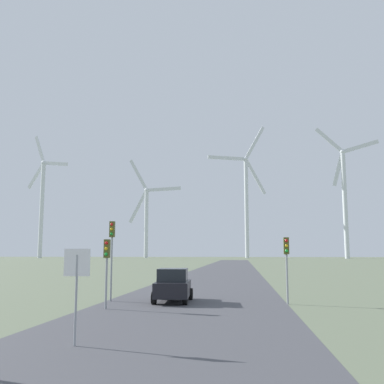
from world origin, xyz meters
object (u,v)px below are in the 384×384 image
(car_approaching, at_px, (173,285))
(wind_turbine_right, at_px, (345,194))
(traffic_light_post_near_right, at_px, (287,255))
(wind_turbine_far_left, at_px, (42,200))
(wind_turbine_center, at_px, (246,197))
(traffic_light_post_near_left, at_px, (107,258))
(traffic_light_post_mid_left, at_px, (112,243))
(stop_sign_near, at_px, (77,277))
(wind_turbine_left, at_px, (146,214))

(car_approaching, distance_m, wind_turbine_right, 202.41)
(traffic_light_post_near_right, height_order, wind_turbine_far_left, wind_turbine_far_left)
(wind_turbine_far_left, distance_m, wind_turbine_center, 110.89)
(wind_turbine_center, distance_m, wind_turbine_right, 53.95)
(traffic_light_post_near_left, bearing_deg, wind_turbine_right, 74.14)
(traffic_light_post_near_right, xyz_separation_m, traffic_light_post_mid_left, (-9.72, 0.48, 0.68))
(stop_sign_near, distance_m, wind_turbine_left, 241.51)
(wind_turbine_center, xyz_separation_m, wind_turbine_right, (46.05, -28.00, -2.64))
(traffic_light_post_near_right, bearing_deg, car_approaching, 175.63)
(traffic_light_post_near_left, relative_size, traffic_light_post_mid_left, 0.75)
(traffic_light_post_near_right, height_order, traffic_light_post_mid_left, traffic_light_post_mid_left)
(traffic_light_post_mid_left, xyz_separation_m, wind_turbine_left, (-45.73, 223.61, 21.14))
(stop_sign_near, bearing_deg, wind_turbine_left, 101.56)
(stop_sign_near, relative_size, traffic_light_post_mid_left, 0.63)
(traffic_light_post_near_left, relative_size, wind_turbine_center, 0.05)
(traffic_light_post_mid_left, height_order, wind_turbine_center, wind_turbine_center)
(wind_turbine_right, bearing_deg, stop_sign_near, -104.79)
(traffic_light_post_near_right, distance_m, traffic_light_post_mid_left, 9.76)
(wind_turbine_center, bearing_deg, car_approaching, -91.82)
(wind_turbine_far_left, relative_size, wind_turbine_center, 0.91)
(traffic_light_post_near_right, height_order, wind_turbine_right, wind_turbine_right)
(traffic_light_post_near_right, height_order, wind_turbine_center, wind_turbine_center)
(traffic_light_post_near_right, relative_size, wind_turbine_left, 0.06)
(stop_sign_near, bearing_deg, traffic_light_post_near_left, 101.19)
(stop_sign_near, distance_m, wind_turbine_far_left, 241.28)
(traffic_light_post_near_left, bearing_deg, stop_sign_near, -78.81)
(wind_turbine_right, bearing_deg, traffic_light_post_mid_left, -106.34)
(traffic_light_post_near_right, bearing_deg, wind_turbine_left, 103.90)
(traffic_light_post_mid_left, bearing_deg, wind_turbine_left, 101.56)
(wind_turbine_left, bearing_deg, wind_turbine_right, -16.62)
(wind_turbine_far_left, bearing_deg, wind_turbine_left, 19.24)
(stop_sign_near, height_order, wind_turbine_left, wind_turbine_left)
(traffic_light_post_near_right, height_order, wind_turbine_left, wind_turbine_left)
(car_approaching, bearing_deg, wind_turbine_far_left, 116.61)
(stop_sign_near, xyz_separation_m, traffic_light_post_near_left, (-1.68, 8.51, 0.49))
(stop_sign_near, relative_size, wind_turbine_center, 0.04)
(traffic_light_post_near_left, bearing_deg, car_approaching, 51.40)
(wind_turbine_left, bearing_deg, traffic_light_post_near_left, -78.43)
(car_approaching, relative_size, wind_turbine_center, 0.06)
(traffic_light_post_near_right, distance_m, wind_turbine_left, 231.88)
(car_approaching, bearing_deg, traffic_light_post_mid_left, 179.87)
(car_approaching, distance_m, wind_turbine_far_left, 231.19)
(traffic_light_post_near_right, xyz_separation_m, wind_turbine_left, (-55.45, 224.09, 21.82))
(traffic_light_post_near_right, xyz_separation_m, wind_turbine_center, (0.84, 221.54, 30.62))
(traffic_light_post_near_left, bearing_deg, wind_turbine_left, 101.57)
(wind_turbine_right, bearing_deg, traffic_light_post_near_left, -105.86)
(traffic_light_post_near_left, height_order, wind_turbine_right, wind_turbine_right)
(wind_turbine_left, height_order, wind_turbine_center, wind_turbine_center)
(car_approaching, xyz_separation_m, wind_turbine_far_left, (-102.68, 204.98, 29.80))
(stop_sign_near, bearing_deg, wind_turbine_far_left, 115.09)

